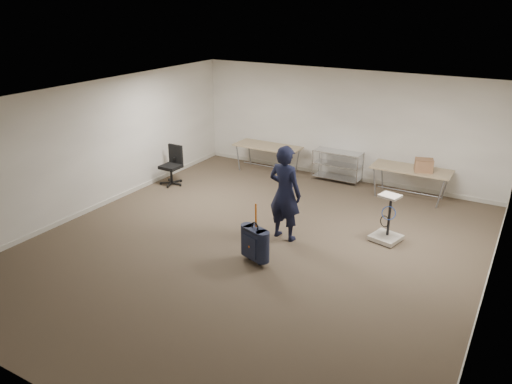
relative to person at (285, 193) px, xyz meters
The scene contains 10 objects.
ground 1.17m from the person, 116.85° to the right, with size 9.00×9.00×0.00m, color #4A3C2D.
room_shell 1.22m from the person, 111.91° to the left, with size 8.00×9.00×9.00m.
folding_table_left 4.01m from the person, 123.50° to the left, with size 1.80×0.75×0.73m.
folding_table_right 3.71m from the person, 64.53° to the left, with size 1.80×0.75×0.73m.
wire_shelf 3.64m from the person, 94.93° to the left, with size 1.22×0.47×0.80m.
person is the anchor object (origin of this frame).
suitcase 1.28m from the person, 89.55° to the right, with size 0.47×0.36×1.13m.
office_chair 4.10m from the person, 161.27° to the left, with size 0.60×0.60×0.98m.
equipment_cart 2.10m from the person, 26.41° to the left, with size 0.63×0.63×0.95m.
cardboard_box 3.76m from the person, 60.19° to the left, with size 0.39×0.29×0.29m, color olive.
Camera 1 is at (4.26, -7.31, 4.42)m, focal length 35.00 mm.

